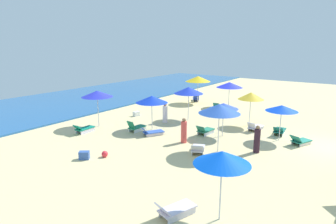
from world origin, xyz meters
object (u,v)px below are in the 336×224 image
(lounge_chair_4_0, at_px, (175,210))
(umbrella_8, at_px, (282,108))
(lounge_chair_2_0, at_px, (198,149))
(beachgoer_1, at_px, (257,140))
(umbrella_2, at_px, (219,109))
(beachgoer_2, at_px, (165,114))
(lounge_chair_3_0, at_px, (196,99))
(umbrella_1, at_px, (152,99))
(beachgoer_0, at_px, (184,131))
(umbrella_0, at_px, (230,85))
(umbrella_4, at_px, (222,158))
(cooler_box_0, at_px, (136,114))
(lounge_chair_6_0, at_px, (255,127))
(umbrella_6, at_px, (251,96))
(lounge_chair_8_0, at_px, (279,131))
(umbrella_9, at_px, (189,90))
(lounge_chair_1_1, at_px, (152,132))
(beach_ball_1, at_px, (105,154))
(lounge_chair_8_1, at_px, (300,141))
(cooler_box_2, at_px, (84,155))
(umbrella_3, at_px, (198,79))
(lounge_chair_1_0, at_px, (136,127))
(umbrella_7, at_px, (97,94))
(lounge_chair_5_0, at_px, (205,130))
(lounge_chair_0_0, at_px, (218,106))
(lounge_chair_7_0, at_px, (84,129))

(lounge_chair_4_0, relative_size, umbrella_8, 0.71)
(lounge_chair_2_0, distance_m, beachgoer_1, 3.27)
(umbrella_2, bearing_deg, beachgoer_2, 61.46)
(lounge_chair_3_0, bearing_deg, beachgoer_2, 72.00)
(umbrella_1, distance_m, beachgoer_2, 2.49)
(lounge_chair_4_0, distance_m, beachgoer_0, 7.78)
(lounge_chair_3_0, xyz_separation_m, lounge_chair_4_0, (-18.44, -9.80, -0.01))
(umbrella_0, xyz_separation_m, umbrella_4, (-16.86, -7.11, 0.13))
(lounge_chair_4_0, bearing_deg, cooler_box_0, -25.06)
(umbrella_4, bearing_deg, umbrella_2, 26.30)
(lounge_chair_6_0, height_order, umbrella_8, umbrella_8)
(umbrella_6, height_order, lounge_chair_8_0, umbrella_6)
(umbrella_1, xyz_separation_m, umbrella_9, (3.76, -0.66, 0.19))
(lounge_chair_1_1, bearing_deg, beach_ball_1, 124.50)
(umbrella_2, relative_size, lounge_chair_8_0, 1.74)
(lounge_chair_8_1, relative_size, cooler_box_2, 2.93)
(umbrella_3, relative_size, lounge_chair_4_0, 1.72)
(lounge_chair_1_0, xyz_separation_m, umbrella_7, (-0.60, 3.07, 2.09))
(umbrella_6, relative_size, beachgoer_0, 1.61)
(umbrella_1, height_order, lounge_chair_1_1, umbrella_1)
(lounge_chair_5_0, height_order, beachgoer_2, beachgoer_2)
(lounge_chair_8_0, distance_m, beach_ball_1, 11.42)
(umbrella_1, height_order, beachgoer_1, umbrella_1)
(umbrella_0, distance_m, umbrella_2, 11.86)
(lounge_chair_0_0, height_order, lounge_chair_3_0, lounge_chair_3_0)
(lounge_chair_2_0, height_order, umbrella_8, umbrella_8)
(cooler_box_0, bearing_deg, lounge_chair_3_0, -169.92)
(umbrella_6, bearing_deg, lounge_chair_0_0, 49.39)
(lounge_chair_6_0, height_order, lounge_chair_8_1, lounge_chair_6_0)
(lounge_chair_4_0, xyz_separation_m, beachgoer_0, (6.72, 3.89, 0.46))
(umbrella_4, distance_m, lounge_chair_6_0, 11.47)
(umbrella_4, bearing_deg, umbrella_1, 50.40)
(lounge_chair_3_0, distance_m, beachgoer_0, 13.13)
(umbrella_0, height_order, umbrella_6, umbrella_6)
(umbrella_9, distance_m, cooler_box_0, 4.87)
(beachgoer_2, height_order, cooler_box_2, beachgoer_2)
(lounge_chair_1_1, bearing_deg, umbrella_1, -20.94)
(lounge_chair_0_0, relative_size, umbrella_8, 0.63)
(umbrella_4, height_order, cooler_box_2, umbrella_4)
(umbrella_8, height_order, beachgoer_1, umbrella_8)
(lounge_chair_4_0, distance_m, beachgoer_2, 12.32)
(lounge_chair_4_0, bearing_deg, lounge_chair_8_1, -82.53)
(lounge_chair_2_0, relative_size, lounge_chair_7_0, 1.05)
(umbrella_4, bearing_deg, beachgoer_0, 41.10)
(lounge_chair_1_1, distance_m, beach_ball_1, 4.41)
(lounge_chair_8_0, relative_size, cooler_box_0, 3.14)
(lounge_chair_1_0, distance_m, cooler_box_2, 5.33)
(umbrella_0, xyz_separation_m, umbrella_1, (-9.81, 1.41, 0.02))
(lounge_chair_3_0, bearing_deg, umbrella_7, 52.40)
(umbrella_1, height_order, lounge_chair_6_0, umbrella_1)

